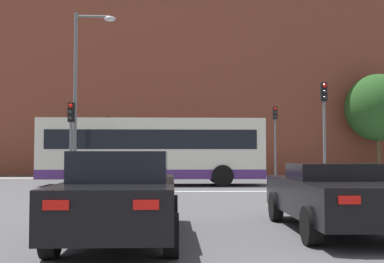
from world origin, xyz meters
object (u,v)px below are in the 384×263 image
traffic_light_far_right (275,130)px  pedestrian_walking_east (154,162)px  bus_crossing_lead (152,150)px  traffic_light_near_left (71,131)px  pedestrian_waiting (172,161)px  street_lamp_junction (82,82)px  traffic_light_far_left (108,137)px  car_saloon_left (123,194)px  car_roadster_right (337,195)px  traffic_light_near_right (324,118)px

traffic_light_far_right → pedestrian_walking_east: 7.96m
bus_crossing_lead → traffic_light_far_right: traffic_light_far_right is taller
traffic_light_near_left → pedestrian_waiting: traffic_light_near_left is taller
bus_crossing_lead → street_lamp_junction: bearing=133.0°
traffic_light_near_left → pedestrian_walking_east: bearing=74.9°
street_lamp_junction → pedestrian_walking_east: street_lamp_junction is taller
bus_crossing_lead → pedestrian_walking_east: (-0.21, 7.61, -0.72)m
pedestrian_waiting → traffic_light_far_left: bearing=51.3°
traffic_light_near_left → car_saloon_left: bearing=-73.9°
bus_crossing_lead → pedestrian_walking_east: 7.65m
bus_crossing_lead → traffic_light_far_right: 10.00m
traffic_light_near_left → pedestrian_waiting: bearing=70.5°
car_saloon_left → car_roadster_right: car_saloon_left is taller
traffic_light_far_left → pedestrian_walking_east: traffic_light_far_left is taller
pedestrian_walking_east → bus_crossing_lead: bearing=-5.5°
bus_crossing_lead → pedestrian_walking_east: bus_crossing_lead is taller
street_lamp_junction → pedestrian_walking_east: (2.70, 10.33, -3.58)m
traffic_light_far_left → pedestrian_walking_east: size_ratio=2.28×
car_roadster_right → traffic_light_far_left: bearing=110.1°
car_roadster_right → traffic_light_far_right: 21.09m
car_roadster_right → traffic_light_near_left: 13.08m
traffic_light_far_right → pedestrian_walking_east: bearing=172.2°
traffic_light_near_left → traffic_light_near_right: 10.66m
bus_crossing_lead → traffic_light_far_left: traffic_light_far_left is taller
car_saloon_left → traffic_light_far_right: traffic_light_far_right is taller
traffic_light_far_left → pedestrian_waiting: 4.57m
traffic_light_far_right → pedestrian_waiting: size_ratio=2.54×
traffic_light_far_left → street_lamp_junction: 9.46m
car_roadster_right → pedestrian_walking_east: size_ratio=2.80×
traffic_light_far_right → pedestrian_waiting: traffic_light_far_right is taller
car_saloon_left → pedestrian_waiting: (0.81, 23.08, 0.27)m
traffic_light_near_right → street_lamp_junction: street_lamp_junction is taller
traffic_light_far_right → street_lamp_junction: street_lamp_junction is taller
car_roadster_right → traffic_light_far_right: traffic_light_far_right is taller
car_roadster_right → street_lamp_junction: bearing=122.7°
car_roadster_right → traffic_light_near_right: 11.74m
car_saloon_left → street_lamp_junction: (-3.03, 12.18, 3.79)m
bus_crossing_lead → traffic_light_near_right: (7.45, -3.12, 1.33)m
traffic_light_far_left → traffic_light_far_right: size_ratio=0.85×
car_roadster_right → pedestrian_waiting: 22.55m
bus_crossing_lead → traffic_light_near_right: size_ratio=2.33×
car_roadster_right → traffic_light_near_left: size_ratio=1.30×
car_saloon_left → traffic_light_far_right: size_ratio=1.10×
bus_crossing_lead → traffic_light_far_right: size_ratio=2.36×
traffic_light_near_left → traffic_light_near_right: traffic_light_near_right is taller
traffic_light_far_left → traffic_light_far_right: 10.47m
car_roadster_right → street_lamp_junction: 13.97m
traffic_light_near_left → pedestrian_waiting: 12.42m
traffic_light_near_right → pedestrian_walking_east: traffic_light_near_right is taller
car_roadster_right → traffic_light_far_right: (3.27, 20.70, 2.32)m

